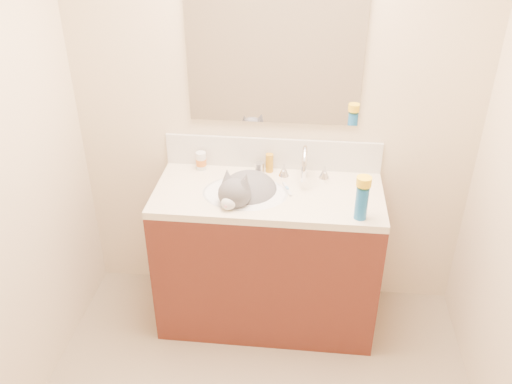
% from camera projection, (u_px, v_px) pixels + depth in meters
% --- Properties ---
extents(room_shell, '(2.24, 2.54, 2.52)m').
position_uv_depth(room_shell, '(244.00, 176.00, 1.68)').
color(room_shell, beige).
rests_on(room_shell, ground).
extents(vanity_cabinet, '(1.20, 0.55, 0.82)m').
position_uv_depth(vanity_cabinet, '(267.00, 259.00, 3.06)').
color(vanity_cabinet, '#511F15').
rests_on(vanity_cabinet, ground).
extents(counter_slab, '(1.20, 0.55, 0.04)m').
position_uv_depth(counter_slab, '(268.00, 194.00, 2.85)').
color(counter_slab, beige).
rests_on(counter_slab, vanity_cabinet).
extents(basin, '(0.45, 0.36, 0.14)m').
position_uv_depth(basin, '(245.00, 204.00, 2.86)').
color(basin, white).
rests_on(basin, vanity_cabinet).
extents(faucet, '(0.28, 0.20, 0.21)m').
position_uv_depth(faucet, '(304.00, 166.00, 2.89)').
color(faucet, silver).
rests_on(faucet, counter_slab).
extents(cat, '(0.41, 0.48, 0.34)m').
position_uv_depth(cat, '(246.00, 195.00, 2.84)').
color(cat, '#514E51').
rests_on(cat, basin).
extents(backsplash, '(1.20, 0.02, 0.18)m').
position_uv_depth(backsplash, '(273.00, 153.00, 3.01)').
color(backsplash, beige).
rests_on(backsplash, counter_slab).
extents(mirror, '(0.90, 0.02, 0.80)m').
position_uv_depth(mirror, '(274.00, 48.00, 2.71)').
color(mirror, white).
rests_on(mirror, room_shell).
extents(pill_bottle, '(0.07, 0.07, 0.10)m').
position_uv_depth(pill_bottle, '(201.00, 161.00, 3.02)').
color(pill_bottle, silver).
rests_on(pill_bottle, counter_slab).
extents(pill_label, '(0.07, 0.07, 0.04)m').
position_uv_depth(pill_label, '(201.00, 162.00, 3.02)').
color(pill_label, orange).
rests_on(pill_label, pill_bottle).
extents(silver_jar, '(0.07, 0.07, 0.06)m').
position_uv_depth(silver_jar, '(259.00, 167.00, 3.00)').
color(silver_jar, '#B7B7BC').
rests_on(silver_jar, counter_slab).
extents(amber_bottle, '(0.05, 0.05, 0.11)m').
position_uv_depth(amber_bottle, '(269.00, 163.00, 2.99)').
color(amber_bottle, '#C28516').
rests_on(amber_bottle, counter_slab).
extents(toothbrush, '(0.06, 0.14, 0.01)m').
position_uv_depth(toothbrush, '(287.00, 189.00, 2.84)').
color(toothbrush, silver).
rests_on(toothbrush, counter_slab).
extents(toothbrush_head, '(0.02, 0.03, 0.01)m').
position_uv_depth(toothbrush_head, '(287.00, 189.00, 2.84)').
color(toothbrush_head, '#68A9DD').
rests_on(toothbrush_head, counter_slab).
extents(spray_can, '(0.08, 0.08, 0.17)m').
position_uv_depth(spray_can, '(361.00, 203.00, 2.57)').
color(spray_can, '#175FA5').
rests_on(spray_can, counter_slab).
extents(spray_cap, '(0.09, 0.09, 0.04)m').
position_uv_depth(spray_cap, '(364.00, 181.00, 2.51)').
color(spray_cap, yellow).
rests_on(spray_cap, spray_can).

